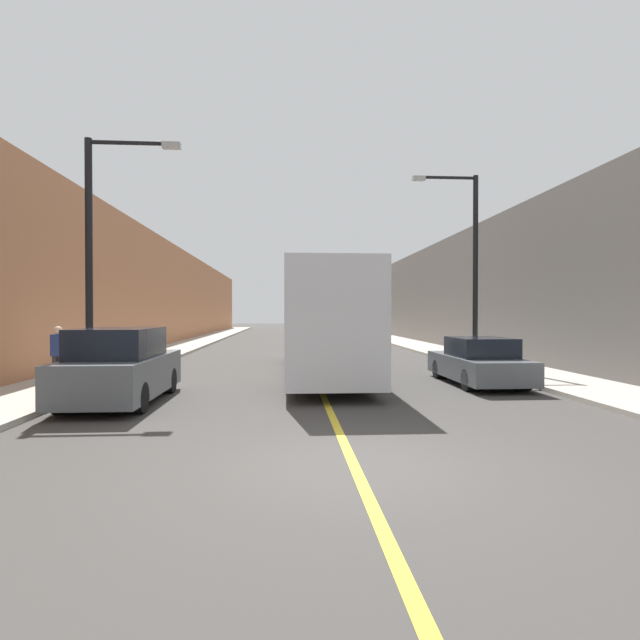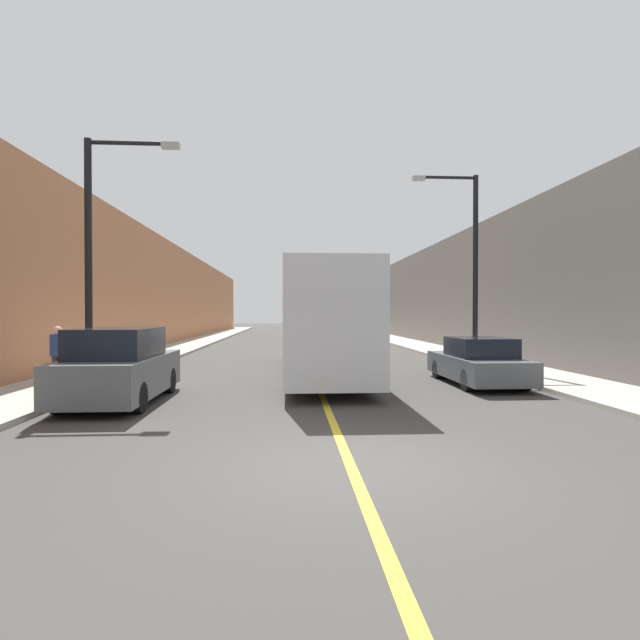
% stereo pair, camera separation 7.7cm
% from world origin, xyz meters
% --- Properties ---
extents(ground_plane, '(200.00, 200.00, 0.00)m').
position_xyz_m(ground_plane, '(0.00, 0.00, 0.00)').
color(ground_plane, '#3F3D3A').
extents(sidewalk_left, '(2.69, 72.00, 0.13)m').
position_xyz_m(sidewalk_left, '(-7.49, 30.00, 0.07)').
color(sidewalk_left, '#B2AA9E').
rests_on(sidewalk_left, ground).
extents(sidewalk_right, '(2.69, 72.00, 0.13)m').
position_xyz_m(sidewalk_right, '(7.49, 30.00, 0.07)').
color(sidewalk_right, '#B2AA9E').
rests_on(sidewalk_right, ground).
extents(building_row_left, '(4.00, 72.00, 7.03)m').
position_xyz_m(building_row_left, '(-10.83, 30.00, 3.52)').
color(building_row_left, '#B2724C').
rests_on(building_row_left, ground).
extents(building_row_right, '(4.00, 72.00, 6.78)m').
position_xyz_m(building_row_right, '(10.83, 30.00, 3.39)').
color(building_row_right, '#66605B').
rests_on(building_row_right, ground).
extents(road_center_line, '(0.16, 72.00, 0.01)m').
position_xyz_m(road_center_line, '(0.00, 30.00, 0.00)').
color(road_center_line, gold).
rests_on(road_center_line, ground).
extents(bus, '(2.48, 12.98, 3.55)m').
position_xyz_m(bus, '(0.23, 10.99, 1.90)').
color(bus, silver).
rests_on(bus, ground).
extents(parked_suv_left, '(1.88, 4.49, 1.81)m').
position_xyz_m(parked_suv_left, '(-4.94, 5.36, 0.84)').
color(parked_suv_left, '#51565B').
rests_on(parked_suv_left, ground).
extents(car_right_near, '(1.85, 4.44, 1.44)m').
position_xyz_m(car_right_near, '(4.88, 7.87, 0.65)').
color(car_right_near, '#51565B').
rests_on(car_right_near, ground).
extents(street_lamp_left, '(2.62, 0.24, 6.89)m').
position_xyz_m(street_lamp_left, '(-6.19, 7.35, 4.10)').
color(street_lamp_left, black).
rests_on(street_lamp_left, sidewalk_left).
extents(street_lamp_right, '(2.62, 0.24, 7.42)m').
position_xyz_m(street_lamp_right, '(6.21, 12.18, 4.38)').
color(street_lamp_right, black).
rests_on(street_lamp_right, sidewalk_right).
extents(pedestrian, '(0.36, 0.23, 1.66)m').
position_xyz_m(pedestrian, '(-7.53, 7.89, 0.99)').
color(pedestrian, '#2D2D33').
rests_on(pedestrian, sidewalk_left).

